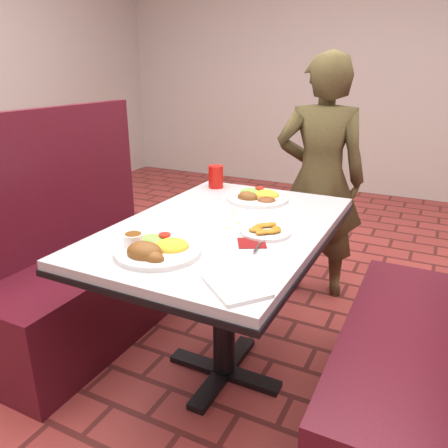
{
  "coord_description": "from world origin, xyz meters",
  "views": [
    {
      "loc": [
        0.75,
        -1.51,
        1.36
      ],
      "look_at": [
        0.0,
        0.0,
        0.75
      ],
      "focal_mm": 35.0,
      "sensor_mm": 36.0,
      "label": 1
    }
  ],
  "objects": [
    {
      "name": "diner_person",
      "position": [
        0.14,
        1.0,
        0.72
      ],
      "size": [
        0.59,
        0.46,
        1.44
      ],
      "primitive_type": "imported",
      "rotation": [
        0.0,
        0.0,
        3.37
      ],
      "color": "brown",
      "rests_on": "ground"
    },
    {
      "name": "far_dinner_plate",
      "position": [
        -0.01,
        0.38,
        0.78
      ],
      "size": [
        0.29,
        0.29,
        0.08
      ],
      "rotation": [
        0.0,
        0.0,
        -0.29
      ],
      "color": "white",
      "rests_on": "dining_table"
    },
    {
      "name": "near_dinner_plate",
      "position": [
        -0.08,
        -0.38,
        0.78
      ],
      "size": [
        0.3,
        0.3,
        0.09
      ],
      "rotation": [
        0.0,
        0.0,
        0.14
      ],
      "color": "white",
      "rests_on": "dining_table"
    },
    {
      "name": "knife_utensil",
      "position": [
        -0.05,
        -0.33,
        0.76
      ],
      "size": [
        0.1,
        0.17,
        0.0
      ],
      "primitive_type": "cube",
      "rotation": [
        0.0,
        0.0,
        0.51
      ],
      "color": "silver",
      "rests_on": "dining_table"
    },
    {
      "name": "red_tumbler",
      "position": [
        -0.29,
        0.49,
        0.81
      ],
      "size": [
        0.08,
        0.08,
        0.12
      ],
      "primitive_type": "cylinder",
      "color": "red",
      "rests_on": "dining_table"
    },
    {
      "name": "plantain_plate",
      "position": [
        0.19,
        -0.02,
        0.76
      ],
      "size": [
        0.19,
        0.19,
        0.03
      ],
      "rotation": [
        0.0,
        0.0,
        -0.37
      ],
      "color": "white",
      "rests_on": "dining_table"
    },
    {
      "name": "paper_napkin",
      "position": [
        0.28,
        -0.47,
        0.76
      ],
      "size": [
        0.24,
        0.24,
        0.01
      ],
      "primitive_type": "cube",
      "rotation": [
        0.0,
        0.0,
        -0.69
      ],
      "color": "white",
      "rests_on": "dining_table"
    },
    {
      "name": "booth_bench_right",
      "position": [
        0.8,
        0.0,
        0.33
      ],
      "size": [
        0.47,
        1.2,
        1.17
      ],
      "color": "#551320",
      "rests_on": "ground"
    },
    {
      "name": "dining_table",
      "position": [
        0.0,
        0.0,
        0.65
      ],
      "size": [
        0.81,
        1.21,
        0.75
      ],
      "color": "#B7BBBD",
      "rests_on": "ground"
    },
    {
      "name": "booth_bench_left",
      "position": [
        -0.8,
        0.0,
        0.33
      ],
      "size": [
        0.47,
        1.2,
        1.17
      ],
      "color": "#551320",
      "rests_on": "ground"
    },
    {
      "name": "lettuce_shreds",
      "position": [
        0.04,
        0.06,
        0.75
      ],
      "size": [
        0.28,
        0.32,
        0.0
      ],
      "primitive_type": null,
      "color": "#A5D153",
      "rests_on": "dining_table"
    },
    {
      "name": "maroon_napkin",
      "position": [
        0.18,
        -0.14,
        0.75
      ],
      "size": [
        0.14,
        0.14,
        0.0
      ],
      "primitive_type": "cube",
      "rotation": [
        0.0,
        0.0,
        0.5
      ],
      "color": "maroon",
      "rests_on": "dining_table"
    },
    {
      "name": "fork_utensil",
      "position": [
        -0.11,
        -0.43,
        0.76
      ],
      "size": [
        0.02,
        0.16,
        0.0
      ],
      "primitive_type": "cube",
      "rotation": [
        0.0,
        0.0,
        -0.04
      ],
      "color": "silver",
      "rests_on": "dining_table"
    },
    {
      "name": "spoon_utensil",
      "position": [
        0.22,
        -0.17,
        0.75
      ],
      "size": [
        0.03,
        0.12,
        0.0
      ],
      "primitive_type": "cube",
      "rotation": [
        0.0,
        0.0,
        0.18
      ],
      "color": "silver",
      "rests_on": "dining_table"
    }
  ]
}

